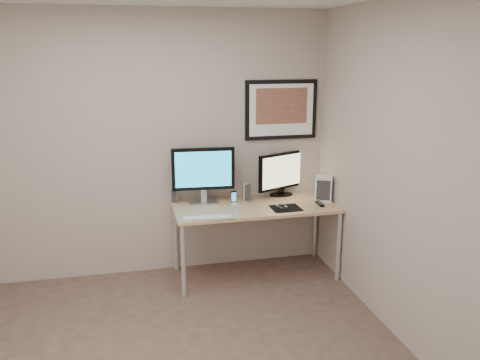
{
  "coord_description": "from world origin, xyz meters",
  "views": [
    {
      "loc": [
        -0.23,
        -3.24,
        2.23
      ],
      "look_at": [
        0.79,
        1.1,
        1.06
      ],
      "focal_mm": 38.0,
      "sensor_mm": 36.0,
      "label": 1
    }
  ],
  "objects_px": {
    "monitor_large": "(203,173)",
    "speaker_right": "(246,192)",
    "keyboard": "(208,218)",
    "speaker_left": "(175,195)",
    "fan_unit": "(324,189)",
    "desk": "(255,212)",
    "framed_art": "(281,110)",
    "phone_dock": "(234,197)",
    "monitor_tv": "(282,173)"
  },
  "relations": [
    {
      "from": "monitor_large",
      "to": "speaker_right",
      "type": "height_order",
      "value": "monitor_large"
    },
    {
      "from": "monitor_large",
      "to": "keyboard",
      "type": "distance_m",
      "value": 0.56
    },
    {
      "from": "speaker_left",
      "to": "fan_unit",
      "type": "height_order",
      "value": "fan_unit"
    },
    {
      "from": "speaker_left",
      "to": "keyboard",
      "type": "relative_size",
      "value": 0.37
    },
    {
      "from": "speaker_right",
      "to": "keyboard",
      "type": "relative_size",
      "value": 0.44
    },
    {
      "from": "desk",
      "to": "speaker_right",
      "type": "relative_size",
      "value": 7.94
    },
    {
      "from": "framed_art",
      "to": "speaker_right",
      "type": "bearing_deg",
      "value": -157.39
    },
    {
      "from": "speaker_right",
      "to": "fan_unit",
      "type": "height_order",
      "value": "fan_unit"
    },
    {
      "from": "phone_dock",
      "to": "keyboard",
      "type": "xyz_separation_m",
      "value": [
        -0.33,
        -0.38,
        -0.06
      ]
    },
    {
      "from": "desk",
      "to": "speaker_right",
      "type": "distance_m",
      "value": 0.24
    },
    {
      "from": "keyboard",
      "to": "fan_unit",
      "type": "distance_m",
      "value": 1.27
    },
    {
      "from": "keyboard",
      "to": "fan_unit",
      "type": "height_order",
      "value": "fan_unit"
    },
    {
      "from": "monitor_large",
      "to": "keyboard",
      "type": "relative_size",
      "value": 1.35
    },
    {
      "from": "monitor_large",
      "to": "speaker_right",
      "type": "xyz_separation_m",
      "value": [
        0.42,
        -0.02,
        -0.21
      ]
    },
    {
      "from": "monitor_tv",
      "to": "speaker_right",
      "type": "bearing_deg",
      "value": 171.53
    },
    {
      "from": "keyboard",
      "to": "fan_unit",
      "type": "xyz_separation_m",
      "value": [
        1.23,
        0.27,
        0.12
      ]
    },
    {
      "from": "phone_dock",
      "to": "keyboard",
      "type": "height_order",
      "value": "phone_dock"
    },
    {
      "from": "monitor_large",
      "to": "speaker_left",
      "type": "distance_m",
      "value": 0.37
    },
    {
      "from": "speaker_right",
      "to": "keyboard",
      "type": "bearing_deg",
      "value": -149.23
    },
    {
      "from": "speaker_left",
      "to": "speaker_right",
      "type": "height_order",
      "value": "speaker_right"
    },
    {
      "from": "desk",
      "to": "phone_dock",
      "type": "height_order",
      "value": "phone_dock"
    },
    {
      "from": "speaker_right",
      "to": "monitor_large",
      "type": "bearing_deg",
      "value": 164.06
    },
    {
      "from": "monitor_tv",
      "to": "phone_dock",
      "type": "xyz_separation_m",
      "value": [
        -0.55,
        -0.17,
        -0.18
      ]
    },
    {
      "from": "keyboard",
      "to": "desk",
      "type": "bearing_deg",
      "value": 32.32
    },
    {
      "from": "monitor_tv",
      "to": "fan_unit",
      "type": "relative_size",
      "value": 2.14
    },
    {
      "from": "monitor_large",
      "to": "phone_dock",
      "type": "bearing_deg",
      "value": -12.83
    },
    {
      "from": "framed_art",
      "to": "fan_unit",
      "type": "xyz_separation_m",
      "value": [
        0.36,
        -0.34,
        -0.76
      ]
    },
    {
      "from": "framed_art",
      "to": "speaker_left",
      "type": "xyz_separation_m",
      "value": [
        -1.11,
        -0.07,
        -0.81
      ]
    },
    {
      "from": "monitor_tv",
      "to": "phone_dock",
      "type": "relative_size",
      "value": 4.15
    },
    {
      "from": "framed_art",
      "to": "speaker_right",
      "type": "distance_m",
      "value": 0.91
    },
    {
      "from": "framed_art",
      "to": "monitor_large",
      "type": "height_order",
      "value": "framed_art"
    },
    {
      "from": "framed_art",
      "to": "keyboard",
      "type": "height_order",
      "value": "framed_art"
    },
    {
      "from": "desk",
      "to": "fan_unit",
      "type": "height_order",
      "value": "fan_unit"
    },
    {
      "from": "speaker_left",
      "to": "monitor_tv",
      "type": "bearing_deg",
      "value": 22.88
    },
    {
      "from": "desk",
      "to": "speaker_right",
      "type": "xyz_separation_m",
      "value": [
        -0.06,
        0.16,
        0.17
      ]
    },
    {
      "from": "desk",
      "to": "monitor_tv",
      "type": "height_order",
      "value": "monitor_tv"
    },
    {
      "from": "speaker_left",
      "to": "phone_dock",
      "type": "height_order",
      "value": "speaker_left"
    },
    {
      "from": "framed_art",
      "to": "phone_dock",
      "type": "bearing_deg",
      "value": -156.99
    },
    {
      "from": "monitor_large",
      "to": "speaker_left",
      "type": "height_order",
      "value": "monitor_large"
    },
    {
      "from": "fan_unit",
      "to": "speaker_left",
      "type": "bearing_deg",
      "value": -165.91
    },
    {
      "from": "fan_unit",
      "to": "phone_dock",
      "type": "bearing_deg",
      "value": -161.96
    },
    {
      "from": "keyboard",
      "to": "framed_art",
      "type": "bearing_deg",
      "value": 39.22
    },
    {
      "from": "monitor_large",
      "to": "speaker_left",
      "type": "xyz_separation_m",
      "value": [
        -0.27,
        0.08,
        -0.23
      ]
    },
    {
      "from": "framed_art",
      "to": "keyboard",
      "type": "bearing_deg",
      "value": -145.03
    },
    {
      "from": "fan_unit",
      "to": "monitor_large",
      "type": "bearing_deg",
      "value": -164.53
    },
    {
      "from": "desk",
      "to": "monitor_large",
      "type": "xyz_separation_m",
      "value": [
        -0.48,
        0.19,
        0.38
      ]
    },
    {
      "from": "monitor_tv",
      "to": "speaker_right",
      "type": "height_order",
      "value": "monitor_tv"
    },
    {
      "from": "phone_dock",
      "to": "fan_unit",
      "type": "distance_m",
      "value": 0.91
    },
    {
      "from": "framed_art",
      "to": "phone_dock",
      "type": "relative_size",
      "value": 5.67
    },
    {
      "from": "monitor_large",
      "to": "fan_unit",
      "type": "height_order",
      "value": "monitor_large"
    }
  ]
}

